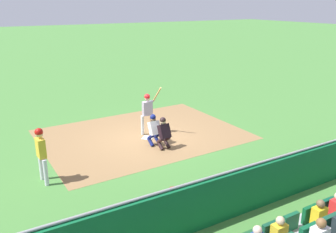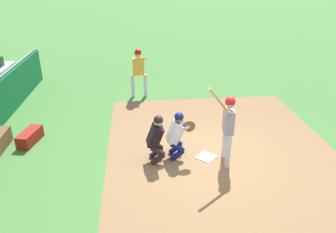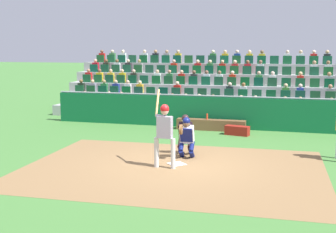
% 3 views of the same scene
% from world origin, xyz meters
% --- Properties ---
extents(ground_plane, '(160.00, 160.00, 0.00)m').
position_xyz_m(ground_plane, '(0.00, 0.00, 0.00)').
color(ground_plane, '#437A36').
extents(infield_dirt_patch, '(8.48, 6.41, 0.01)m').
position_xyz_m(infield_dirt_patch, '(0.00, 0.50, 0.00)').
color(infield_dirt_patch, olive).
rests_on(infield_dirt_patch, ground_plane).
extents(home_plate_marker, '(0.62, 0.62, 0.02)m').
position_xyz_m(home_plate_marker, '(0.00, 0.00, 0.02)').
color(home_plate_marker, white).
rests_on(home_plate_marker, infield_dirt_patch).
extents(batter_at_plate, '(0.69, 0.74, 2.17)m').
position_xyz_m(batter_at_plate, '(0.25, 0.45, 1.12)').
color(batter_at_plate, silver).
rests_on(batter_at_plate, ground_plane).
extents(catcher_crouching, '(0.48, 0.73, 1.29)m').
position_xyz_m(catcher_crouching, '(-0.10, -0.77, 0.72)').
color(catcher_crouching, navy).
rests_on(catcher_crouching, ground_plane).
extents(home_plate_umpire, '(0.49, 0.49, 1.30)m').
position_xyz_m(home_plate_umpire, '(0.05, -1.30, 0.71)').
color(home_plate_umpire, black).
rests_on(home_plate_umpire, ground_plane).
extents(dugout_wall, '(14.08, 0.24, 1.39)m').
position_xyz_m(dugout_wall, '(0.00, -6.18, 0.67)').
color(dugout_wall, '#0F5D31').
rests_on(dugout_wall, ground_plane).
extents(dugout_bench, '(2.82, 0.40, 0.44)m').
position_xyz_m(dugout_bench, '(-0.02, -5.63, 0.22)').
color(dugout_bench, brown).
rests_on(dugout_bench, ground_plane).
extents(water_bottle_on_bench, '(0.07, 0.07, 0.24)m').
position_xyz_m(water_bottle_on_bench, '(0.14, -5.63, 0.56)').
color(water_bottle_on_bench, '#DE4626').
rests_on(water_bottle_on_bench, dugout_bench).
extents(equipment_duffel_bag, '(0.97, 0.55, 0.36)m').
position_xyz_m(equipment_duffel_bag, '(-1.18, -4.86, 0.18)').
color(equipment_duffel_bag, maroon).
rests_on(equipment_duffel_bag, ground_plane).
extents(on_deck_batter, '(0.26, 0.62, 1.84)m').
position_xyz_m(on_deck_batter, '(-4.59, -1.76, 1.13)').
color(on_deck_batter, silver).
rests_on(on_deck_batter, ground_plane).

